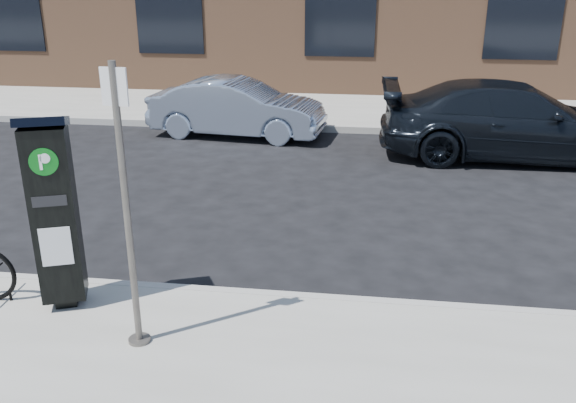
% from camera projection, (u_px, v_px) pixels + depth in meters
% --- Properties ---
extents(ground, '(120.00, 120.00, 0.00)m').
position_uv_depth(ground, '(276.00, 304.00, 6.91)').
color(ground, black).
rests_on(ground, ground).
extents(sidewalk_far, '(60.00, 12.00, 0.15)m').
position_uv_depth(sidewalk_far, '(341.00, 85.00, 19.86)').
color(sidewalk_far, gray).
rests_on(sidewalk_far, ground).
extents(curb_near, '(60.00, 0.12, 0.16)m').
position_uv_depth(curb_near, '(275.00, 299.00, 6.87)').
color(curb_near, '#9E9B93').
rests_on(curb_near, ground).
extents(curb_far, '(60.00, 0.12, 0.16)m').
position_uv_depth(curb_far, '(328.00, 129.00, 14.32)').
color(curb_far, '#9E9B93').
rests_on(curb_far, ground).
extents(parking_kiosk, '(0.60, 0.57, 2.10)m').
position_uv_depth(parking_kiosk, '(54.00, 211.00, 6.25)').
color(parking_kiosk, black).
rests_on(parking_kiosk, sidewalk_near).
extents(sign_pole, '(0.24, 0.22, 2.70)m').
position_uv_depth(sign_pole, '(127.00, 214.00, 5.48)').
color(sign_pole, '#5C5651').
rests_on(sign_pole, sidewalk_near).
extents(car_silver, '(4.06, 1.79, 1.30)m').
position_uv_depth(car_silver, '(237.00, 108.00, 13.80)').
color(car_silver, '#90A0B8').
rests_on(car_silver, ground).
extents(car_dark, '(5.25, 2.18, 1.52)m').
position_uv_depth(car_dark, '(512.00, 121.00, 12.12)').
color(car_dark, black).
rests_on(car_dark, ground).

